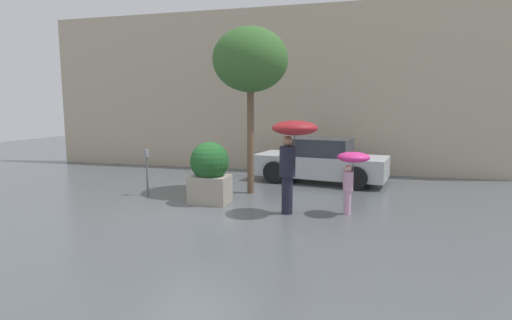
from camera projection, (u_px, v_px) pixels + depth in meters
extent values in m
plane|color=#51565B|center=(201.00, 213.00, 9.14)|extent=(40.00, 40.00, 0.00)
cube|color=#B7A88E|center=(267.00, 91.00, 14.96)|extent=(18.00, 0.30, 6.00)
cube|color=#9E9384|center=(210.00, 189.00, 10.06)|extent=(0.96, 0.73, 0.70)
sphere|color=#1E5123|center=(210.00, 161.00, 9.96)|extent=(0.98, 0.98, 0.98)
cylinder|color=#1E1E2D|center=(287.00, 195.00, 9.05)|extent=(0.25, 0.25, 0.86)
cylinder|color=#1E1E2D|center=(287.00, 161.00, 8.95)|extent=(0.36, 0.36, 0.68)
sphere|color=#997056|center=(288.00, 141.00, 8.88)|extent=(0.23, 0.23, 0.23)
cylinder|color=#4C4C51|center=(295.00, 144.00, 8.83)|extent=(0.02, 0.02, 0.72)
ellipsoid|color=maroon|center=(295.00, 128.00, 8.78)|extent=(1.02, 1.02, 0.32)
cylinder|color=#D199B7|center=(347.00, 202.00, 9.03)|extent=(0.16, 0.16, 0.55)
cylinder|color=#D199B7|center=(348.00, 181.00, 8.96)|extent=(0.23, 0.23, 0.43)
sphere|color=beige|center=(349.00, 168.00, 8.92)|extent=(0.15, 0.15, 0.15)
cylinder|color=#4C4C51|center=(353.00, 169.00, 8.87)|extent=(0.02, 0.02, 0.52)
ellipsoid|color=#E02D84|center=(353.00, 157.00, 8.84)|extent=(0.72, 0.72, 0.23)
cube|color=#B7BCC1|center=(320.00, 165.00, 12.86)|extent=(4.33, 2.30, 0.67)
cube|color=#2D333D|center=(321.00, 147.00, 12.78)|extent=(2.06, 1.69, 0.55)
cylinder|color=black|center=(274.00, 172.00, 12.66)|extent=(0.72, 0.33, 0.70)
cylinder|color=black|center=(291.00, 165.00, 14.15)|extent=(0.72, 0.33, 0.70)
cylinder|color=black|center=(356.00, 178.00, 11.62)|extent=(0.72, 0.33, 0.70)
cylinder|color=black|center=(365.00, 170.00, 13.11)|extent=(0.72, 0.33, 0.70)
cylinder|color=brown|center=(251.00, 138.00, 11.05)|extent=(0.19, 0.19, 3.11)
ellipsoid|color=#38662D|center=(250.00, 60.00, 10.76)|extent=(2.05, 2.05, 1.74)
cylinder|color=#595B60|center=(147.00, 176.00, 10.88)|extent=(0.05, 0.05, 1.07)
cylinder|color=gray|center=(146.00, 153.00, 10.79)|extent=(0.14, 0.14, 0.20)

